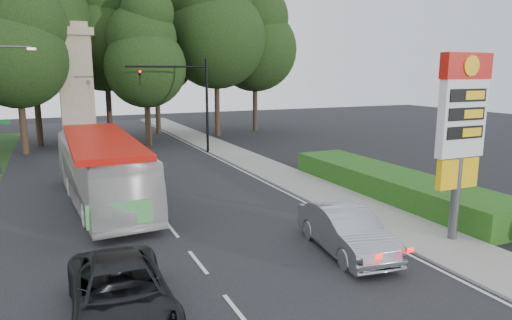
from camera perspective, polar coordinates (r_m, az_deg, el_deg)
name	(u,v)px	position (r m, az deg, el deg)	size (l,w,h in m)	color
road_surface	(149,201)	(22.89, -13.22, -5.04)	(14.00, 80.00, 0.02)	black
sidewalk_right	(301,183)	(25.78, 5.65, -2.90)	(3.00, 80.00, 0.12)	gray
hedge	(392,184)	(24.20, 16.63, -2.91)	(3.00, 14.00, 1.20)	#214A13
gas_station_pylon	(462,122)	(17.74, 24.33, 4.33)	(2.10, 0.45, 6.85)	#59595E
traffic_signal_mast	(190,93)	(35.08, -8.24, 8.31)	(6.10, 0.35, 7.20)	black
monument	(76,86)	(39.73, -21.57, 8.58)	(3.00, 3.00, 10.05)	gray
tree_center_right	(104,18)	(45.21, -18.52, 16.48)	(9.24, 9.24, 18.15)	#2D2116
tree_east_near	(155,37)	(47.87, -12.52, 14.82)	(8.12, 8.12, 15.95)	#2D2116
tree_east_mid	(216,17)	(45.54, -5.06, 17.36)	(9.52, 9.52, 18.70)	#2D2116
tree_far_east	(255,32)	(49.14, -0.12, 15.75)	(8.68, 8.68, 17.05)	#2D2116
tree_monument_left	(15,38)	(38.80, -27.93, 13.35)	(7.28, 7.28, 14.30)	#2D2116
tree_monument_right	(145,50)	(39.93, -13.73, 13.21)	(6.72, 6.72, 13.20)	#2D2116
transit_bus	(102,171)	(22.63, -18.71, -1.31)	(2.73, 11.66, 3.25)	silver
sedan_silver	(346,230)	(16.29, 11.18, -8.60)	(1.70, 4.86, 1.60)	#989AA0
suv_charcoal	(121,293)	(12.39, -16.56, -15.66)	(2.42, 5.25, 1.46)	black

